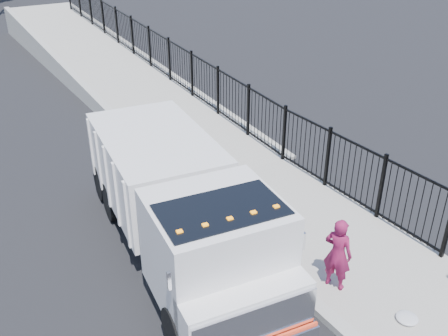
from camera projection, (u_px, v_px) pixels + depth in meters
ground at (269, 266)px, 11.59m from camera, size 120.00×120.00×0.00m
sidewalk at (393, 283)px, 10.98m from camera, size 3.55×12.00×0.12m
curb at (328, 317)px, 10.06m from camera, size 0.30×12.00×0.16m
ramp at (108, 75)px, 24.55m from camera, size 3.95×24.06×3.19m
iron_fence at (170, 73)px, 21.81m from camera, size 0.10×28.00×1.80m
truck at (180, 203)px, 11.21m from camera, size 3.46×8.04×2.67m
worker at (338, 254)px, 10.44m from camera, size 0.61×0.72×1.69m
debris at (407, 318)px, 9.90m from camera, size 0.44×0.44×0.11m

